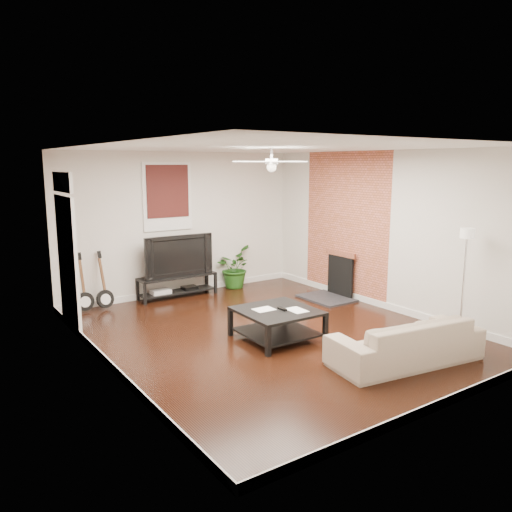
# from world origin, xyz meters

# --- Properties ---
(room) EXTENTS (5.01, 6.01, 2.81)m
(room) POSITION_xyz_m (0.00, 0.00, 1.40)
(room) COLOR black
(room) RESTS_ON ground
(brick_accent) EXTENTS (0.02, 2.20, 2.80)m
(brick_accent) POSITION_xyz_m (2.49, 1.00, 1.40)
(brick_accent) COLOR #B25A39
(brick_accent) RESTS_ON floor
(fireplace) EXTENTS (0.80, 1.10, 0.92)m
(fireplace) POSITION_xyz_m (2.20, 1.00, 0.46)
(fireplace) COLOR black
(fireplace) RESTS_ON floor
(window_back) EXTENTS (1.00, 0.06, 1.30)m
(window_back) POSITION_xyz_m (-0.30, 2.97, 1.95)
(window_back) COLOR #3D1210
(window_back) RESTS_ON wall_back
(door_left) EXTENTS (0.08, 1.00, 2.50)m
(door_left) POSITION_xyz_m (-2.46, 1.90, 1.25)
(door_left) COLOR white
(door_left) RESTS_ON wall_left
(tv_stand) EXTENTS (1.55, 0.41, 0.43)m
(tv_stand) POSITION_xyz_m (-0.23, 2.78, 0.22)
(tv_stand) COLOR black
(tv_stand) RESTS_ON floor
(tv) EXTENTS (1.39, 0.18, 0.80)m
(tv) POSITION_xyz_m (-0.23, 2.80, 0.83)
(tv) COLOR black
(tv) RESTS_ON tv_stand
(coffee_table) EXTENTS (1.10, 1.10, 0.45)m
(coffee_table) POSITION_xyz_m (-0.06, -0.25, 0.23)
(coffee_table) COLOR black
(coffee_table) RESTS_ON floor
(sofa) EXTENTS (2.15, 1.10, 0.60)m
(sofa) POSITION_xyz_m (0.79, -1.91, 0.30)
(sofa) COLOR tan
(sofa) RESTS_ON floor
(floor_lamp) EXTENTS (0.31, 0.31, 1.67)m
(floor_lamp) POSITION_xyz_m (2.14, -1.81, 0.84)
(floor_lamp) COLOR silver
(floor_lamp) RESTS_ON floor
(potted_plant) EXTENTS (1.00, 1.02, 0.86)m
(potted_plant) POSITION_xyz_m (1.08, 2.82, 0.43)
(potted_plant) COLOR #1F5017
(potted_plant) RESTS_ON floor
(guitar_left) EXTENTS (0.35, 0.26, 1.06)m
(guitar_left) POSITION_xyz_m (-2.03, 2.75, 0.53)
(guitar_left) COLOR black
(guitar_left) RESTS_ON floor
(guitar_right) EXTENTS (0.37, 0.29, 1.06)m
(guitar_right) POSITION_xyz_m (-1.68, 2.72, 0.53)
(guitar_right) COLOR black
(guitar_right) RESTS_ON floor
(ceiling_fan) EXTENTS (1.24, 1.24, 0.32)m
(ceiling_fan) POSITION_xyz_m (0.00, 0.00, 2.60)
(ceiling_fan) COLOR white
(ceiling_fan) RESTS_ON ceiling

